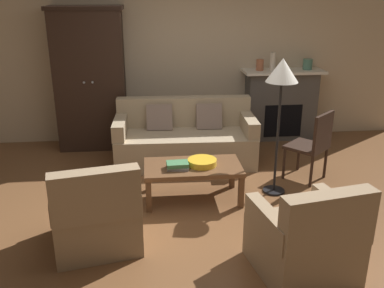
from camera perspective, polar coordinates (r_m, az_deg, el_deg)
The scene contains 15 objects.
ground_plane at distance 4.75m, azimuth 1.41°, elevation -8.83°, with size 9.60×9.60×0.00m, color brown.
back_wall at distance 6.76m, azimuth -1.26°, elevation 12.42°, with size 7.20×0.10×2.80m, color beige.
fireplace at distance 6.98m, azimuth 11.82°, elevation 5.27°, with size 1.26×0.48×1.12m.
armoire at distance 6.53m, azimuth -13.47°, elevation 8.47°, with size 1.06×0.57×2.09m.
couch at distance 5.94m, azimuth -0.95°, elevation 0.59°, with size 1.95×0.91×0.86m.
coffee_table at distance 4.84m, azimuth 0.12°, elevation -3.48°, with size 1.10×0.60×0.42m.
fruit_bowl at distance 4.81m, azimuth 1.37°, elevation -2.46°, with size 0.33×0.33×0.07m, color gold.
book_stack at distance 4.71m, azimuth -1.94°, elevation -2.90°, with size 0.26×0.20×0.08m.
mantel_vase_terracotta at distance 6.72m, azimuth 9.11°, elevation 10.45°, with size 0.11×0.11×0.17m, color #A86042.
mantel_vase_cream at distance 6.77m, azimuth 10.80°, elevation 10.87°, with size 0.09×0.09×0.28m, color beige.
mantel_vase_jade at distance 6.96m, azimuth 15.27°, elevation 10.30°, with size 0.14×0.14×0.16m, color slate.
armchair_near_left at distance 4.10m, azimuth -12.78°, elevation -9.41°, with size 0.90×0.90×0.88m.
armchair_near_right at distance 3.76m, azimuth 15.05°, elevation -12.47°, with size 0.90×0.90×0.88m.
side_chair_wooden at distance 5.48m, azimuth 16.01°, elevation 0.24°, with size 0.62×0.62×0.90m.
floor_lamp at distance 4.81m, azimuth 11.98°, elevation 8.61°, with size 0.36×0.36×1.60m.
Camera 1 is at (-0.54, -4.13, 2.29)m, focal length 39.69 mm.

